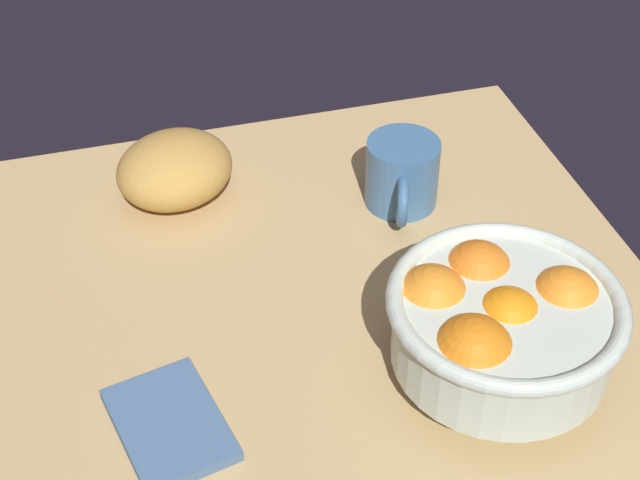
% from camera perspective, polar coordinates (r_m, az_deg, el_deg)
% --- Properties ---
extents(ground_plane, '(0.69, 0.68, 0.03)m').
position_cam_1_polar(ground_plane, '(0.99, 0.56, -4.42)').
color(ground_plane, tan).
extents(fruit_bowl, '(0.21, 0.21, 0.11)m').
position_cam_1_polar(fruit_bowl, '(0.88, 10.52, -4.84)').
color(fruit_bowl, silver).
rests_on(fruit_bowl, ground).
extents(bread_loaf, '(0.16, 0.17, 0.08)m').
position_cam_1_polar(bread_loaf, '(1.10, -8.59, 4.16)').
color(bread_loaf, '#BD8C41').
rests_on(bread_loaf, ground).
extents(napkin_folded, '(0.14, 0.11, 0.01)m').
position_cam_1_polar(napkin_folded, '(0.88, -8.89, -10.73)').
color(napkin_folded, '#48698D').
rests_on(napkin_folded, ground).
extents(mug, '(0.12, 0.08, 0.08)m').
position_cam_1_polar(mug, '(1.09, 4.88, 3.88)').
color(mug, teal).
rests_on(mug, ground).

